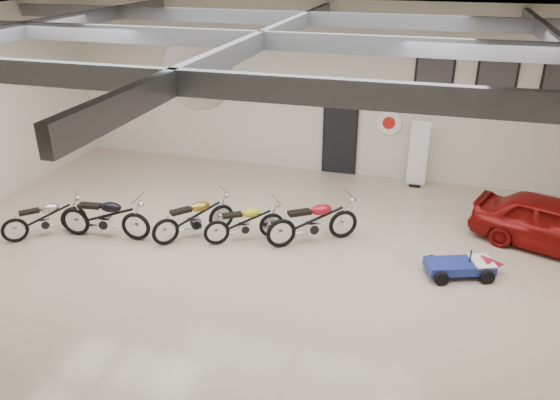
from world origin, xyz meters
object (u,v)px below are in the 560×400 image
(banner_stand, at_px, (418,155))
(motorcycle_black, at_px, (104,216))
(go_kart, at_px, (466,263))
(motorcycle_silver, at_px, (44,217))
(motorcycle_yellow, at_px, (244,222))
(motorcycle_gold, at_px, (194,217))
(motorcycle_red, at_px, (313,220))
(vintage_car, at_px, (555,225))

(banner_stand, distance_m, motorcycle_black, 8.58)
(banner_stand, bearing_deg, motorcycle_black, -142.80)
(motorcycle_black, bearing_deg, go_kart, -2.39)
(motorcycle_silver, relative_size, go_kart, 1.10)
(banner_stand, distance_m, motorcycle_yellow, 5.74)
(motorcycle_yellow, bearing_deg, banner_stand, 17.75)
(motorcycle_black, height_order, motorcycle_yellow, motorcycle_black)
(banner_stand, relative_size, go_kart, 1.14)
(banner_stand, bearing_deg, motorcycle_gold, -136.56)
(motorcycle_yellow, xyz_separation_m, motorcycle_red, (1.54, 0.35, 0.08))
(banner_stand, distance_m, motorcycle_gold, 6.67)
(banner_stand, height_order, motorcycle_black, banner_stand)
(motorcycle_silver, bearing_deg, banner_stand, -11.03)
(vintage_car, bearing_deg, motorcycle_yellow, 123.26)
(motorcycle_black, relative_size, motorcycle_red, 0.99)
(motorcycle_yellow, xyz_separation_m, vintage_car, (6.83, 1.57, 0.12))
(motorcycle_red, distance_m, vintage_car, 5.43)
(banner_stand, xyz_separation_m, motorcycle_yellow, (-3.65, -4.41, -0.47))
(motorcycle_silver, bearing_deg, motorcycle_red, -31.50)
(motorcycle_gold, xyz_separation_m, motorcycle_red, (2.74, 0.51, 0.04))
(banner_stand, distance_m, go_kart, 4.79)
(banner_stand, relative_size, motorcycle_yellow, 1.03)
(banner_stand, xyz_separation_m, motorcycle_black, (-6.84, -5.16, -0.40))
(motorcycle_black, xyz_separation_m, motorcycle_yellow, (3.19, 0.76, -0.07))
(vintage_car, bearing_deg, motorcycle_black, 123.38)
(motorcycle_gold, distance_m, go_kart, 6.14)
(motorcycle_gold, relative_size, go_kart, 1.20)
(banner_stand, xyz_separation_m, go_kart, (1.29, -4.57, -0.66))
(motorcycle_gold, distance_m, motorcycle_yellow, 1.21)
(motorcycle_silver, xyz_separation_m, motorcycle_red, (6.17, 1.43, 0.08))
(motorcycle_red, height_order, go_kart, motorcycle_red)
(banner_stand, relative_size, motorcycle_silver, 1.03)
(go_kart, bearing_deg, motorcycle_red, 151.72)
(motorcycle_red, xyz_separation_m, vintage_car, (5.29, 1.22, 0.04))
(motorcycle_gold, relative_size, motorcycle_yellow, 1.08)
(vintage_car, bearing_deg, motorcycle_red, 123.28)
(motorcycle_silver, xyz_separation_m, go_kart, (9.56, 0.92, -0.18))
(motorcycle_gold, bearing_deg, motorcycle_black, 149.04)
(banner_stand, height_order, go_kart, banner_stand)
(go_kart, bearing_deg, vintage_car, 22.78)
(motorcycle_yellow, bearing_deg, motorcycle_gold, 154.94)
(motorcycle_red, distance_m, go_kart, 3.44)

